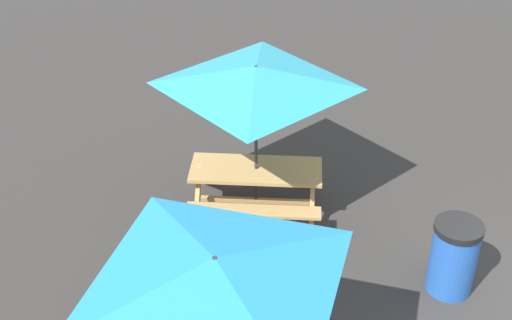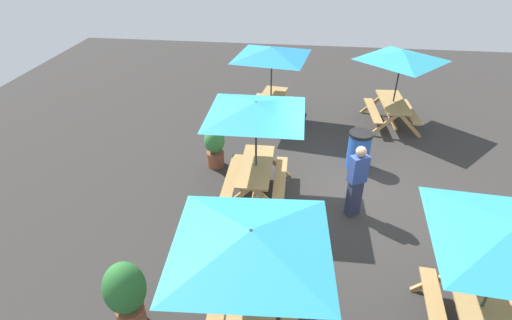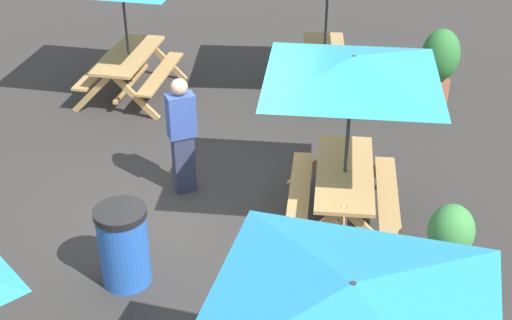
% 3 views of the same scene
% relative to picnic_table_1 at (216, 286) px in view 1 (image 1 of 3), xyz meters
% --- Properties ---
extents(picnic_table_1, '(2.80, 2.80, 2.34)m').
position_rel_picnic_table_1_xyz_m(picnic_table_1, '(0.00, 0.00, 0.00)').
color(picnic_table_1, tan).
rests_on(picnic_table_1, ground).
extents(picnic_table_2, '(2.12, 2.12, 2.34)m').
position_rel_picnic_table_1_xyz_m(picnic_table_2, '(0.13, -3.66, 0.00)').
color(picnic_table_2, tan).
rests_on(picnic_table_2, ground).
extents(trash_bin_blue, '(0.59, 0.59, 0.98)m').
position_rel_picnic_table_1_xyz_m(trash_bin_blue, '(-2.43, -2.45, -1.49)').
color(trash_bin_blue, blue).
rests_on(trash_bin_blue, ground).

